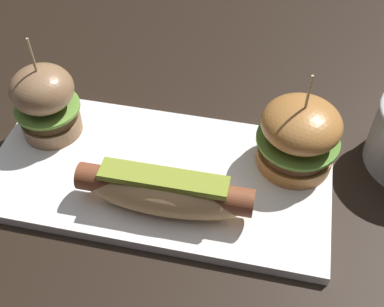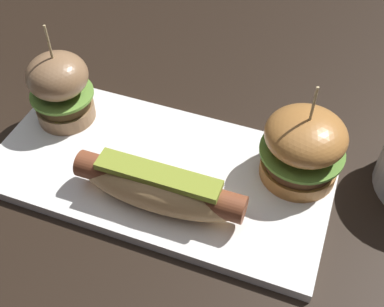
{
  "view_description": "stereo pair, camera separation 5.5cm",
  "coord_description": "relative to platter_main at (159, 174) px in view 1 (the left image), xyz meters",
  "views": [
    {
      "loc": [
        0.12,
        -0.37,
        0.46
      ],
      "look_at": [
        0.04,
        0.0,
        0.05
      ],
      "focal_mm": 44.96,
      "sensor_mm": 36.0,
      "label": 1
    },
    {
      "loc": [
        0.17,
        -0.35,
        0.46
      ],
      "look_at": [
        0.04,
        0.0,
        0.05
      ],
      "focal_mm": 44.96,
      "sensor_mm": 36.0,
      "label": 2
    }
  ],
  "objects": [
    {
      "name": "hot_dog",
      "position": [
        0.02,
        -0.05,
        0.03
      ],
      "size": [
        0.2,
        0.06,
        0.05
      ],
      "color": "tan",
      "rests_on": "platter_main"
    },
    {
      "name": "slider_left",
      "position": [
        -0.15,
        0.04,
        0.06
      ],
      "size": [
        0.08,
        0.08,
        0.14
      ],
      "color": "#936C49",
      "rests_on": "platter_main"
    },
    {
      "name": "platter_main",
      "position": [
        0.0,
        0.0,
        0.0
      ],
      "size": [
        0.42,
        0.21,
        0.01
      ],
      "primitive_type": "cube",
      "color": "white",
      "rests_on": "ground"
    },
    {
      "name": "slider_right",
      "position": [
        0.16,
        0.05,
        0.05
      ],
      "size": [
        0.1,
        0.1,
        0.13
      ],
      "color": "#B47538",
      "rests_on": "platter_main"
    },
    {
      "name": "ground_plane",
      "position": [
        0.0,
        0.0,
        -0.01
      ],
      "size": [
        3.0,
        3.0,
        0.0
      ],
      "primitive_type": "plane",
      "color": "black"
    }
  ]
}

